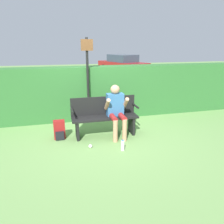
{
  "coord_description": "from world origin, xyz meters",
  "views": [
    {
      "loc": [
        -1.08,
        -4.94,
        2.2
      ],
      "look_at": [
        0.15,
        -0.1,
        0.64
      ],
      "focal_mm": 35.0,
      "sensor_mm": 36.0,
      "label": 1
    }
  ],
  "objects": [
    {
      "name": "ground_plane",
      "position": [
        0.0,
        0.0,
        0.0
      ],
      "size": [
        40.0,
        40.0,
        0.0
      ],
      "primitive_type": "plane",
      "color": "#668E4C"
    },
    {
      "name": "hedge_back",
      "position": [
        0.0,
        1.49,
        0.78
      ],
      "size": [
        12.0,
        0.58,
        1.57
      ],
      "color": "#2D662D",
      "rests_on": "ground"
    },
    {
      "name": "park_bench",
      "position": [
        0.0,
        0.06,
        0.5
      ],
      "size": [
        1.62,
        0.42,
        0.96
      ],
      "color": "black",
      "rests_on": "ground"
    },
    {
      "name": "person_seated",
      "position": [
        0.26,
        -0.07,
        0.71
      ],
      "size": [
        0.54,
        0.62,
        1.26
      ],
      "color": "#336699",
      "rests_on": "ground"
    },
    {
      "name": "backpack",
      "position": [
        -1.11,
        0.1,
        0.21
      ],
      "size": [
        0.27,
        0.25,
        0.45
      ],
      "color": "maroon",
      "rests_on": "ground"
    },
    {
      "name": "water_bottle",
      "position": [
        0.19,
        -0.88,
        0.11
      ],
      "size": [
        0.07,
        0.07,
        0.24
      ],
      "color": "white",
      "rests_on": "ground"
    },
    {
      "name": "signpost",
      "position": [
        -0.24,
        1.09,
        1.34
      ],
      "size": [
        0.32,
        0.09,
        2.37
      ],
      "color": "black",
      "rests_on": "ground"
    },
    {
      "name": "parked_car",
      "position": [
        3.97,
        11.63,
        0.66
      ],
      "size": [
        3.21,
        4.72,
        1.41
      ],
      "rotation": [
        0.0,
        0.0,
        1.93
      ],
      "color": "maroon",
      "rests_on": "ground"
    },
    {
      "name": "litter_crumple",
      "position": [
        -0.47,
        -0.59,
        0.04
      ],
      "size": [
        0.08,
        0.08,
        0.08
      ],
      "color": "silver",
      "rests_on": "ground"
    }
  ]
}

